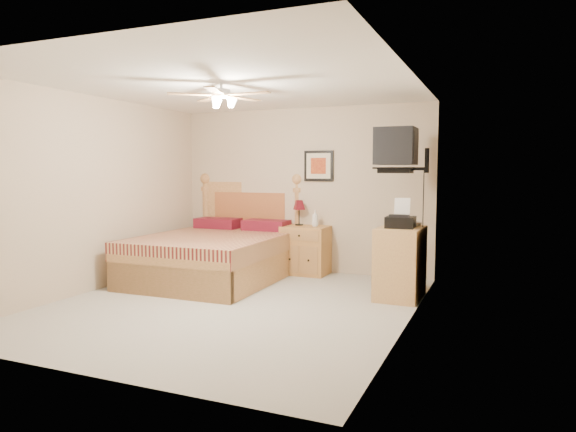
% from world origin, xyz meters
% --- Properties ---
extents(floor, '(4.50, 4.50, 0.00)m').
position_xyz_m(floor, '(0.00, 0.00, 0.00)').
color(floor, '#A39F94').
rests_on(floor, ground).
extents(ceiling, '(4.00, 4.50, 0.04)m').
position_xyz_m(ceiling, '(0.00, 0.00, 2.50)').
color(ceiling, white).
rests_on(ceiling, ground).
extents(wall_back, '(4.00, 0.04, 2.50)m').
position_xyz_m(wall_back, '(0.00, 2.25, 1.25)').
color(wall_back, tan).
rests_on(wall_back, ground).
extents(wall_front, '(4.00, 0.04, 2.50)m').
position_xyz_m(wall_front, '(0.00, -2.25, 1.25)').
color(wall_front, tan).
rests_on(wall_front, ground).
extents(wall_left, '(0.04, 4.50, 2.50)m').
position_xyz_m(wall_left, '(-2.00, 0.00, 1.25)').
color(wall_left, tan).
rests_on(wall_left, ground).
extents(wall_right, '(0.04, 4.50, 2.50)m').
position_xyz_m(wall_right, '(2.00, 0.00, 1.25)').
color(wall_right, tan).
rests_on(wall_right, ground).
extents(bed, '(1.81, 2.36, 1.52)m').
position_xyz_m(bed, '(-0.91, 1.12, 0.76)').
color(bed, '#A1763B').
rests_on(bed, ground).
extents(nightstand, '(0.67, 0.50, 0.72)m').
position_xyz_m(nightstand, '(0.15, 2.00, 0.36)').
color(nightstand, '#B97239').
rests_on(nightstand, ground).
extents(table_lamp, '(0.23, 0.23, 0.38)m').
position_xyz_m(table_lamp, '(0.00, 2.10, 0.91)').
color(table_lamp, '#5E0E17').
rests_on(table_lamp, nightstand).
extents(lotion_bottle, '(0.12, 0.12, 0.25)m').
position_xyz_m(lotion_bottle, '(0.29, 2.04, 0.84)').
color(lotion_bottle, white).
rests_on(lotion_bottle, nightstand).
extents(framed_picture, '(0.46, 0.04, 0.46)m').
position_xyz_m(framed_picture, '(0.27, 2.23, 1.62)').
color(framed_picture, black).
rests_on(framed_picture, wall_back).
extents(dresser, '(0.53, 0.75, 0.87)m').
position_xyz_m(dresser, '(1.73, 1.07, 0.43)').
color(dresser, '#AE7548').
rests_on(dresser, ground).
extents(fax_machine, '(0.34, 0.36, 0.35)m').
position_xyz_m(fax_machine, '(1.73, 1.01, 1.04)').
color(fax_machine, black).
rests_on(fax_machine, dresser).
extents(magazine_lower, '(0.29, 0.33, 0.03)m').
position_xyz_m(magazine_lower, '(1.71, 1.29, 0.88)').
color(magazine_lower, '#BFB597').
rests_on(magazine_lower, dresser).
extents(magazine_upper, '(0.28, 0.32, 0.02)m').
position_xyz_m(magazine_upper, '(1.73, 1.29, 0.90)').
color(magazine_upper, gray).
rests_on(magazine_upper, magazine_lower).
extents(wall_tv, '(0.56, 0.46, 0.58)m').
position_xyz_m(wall_tv, '(1.75, 1.34, 1.81)').
color(wall_tv, black).
rests_on(wall_tv, wall_right).
extents(ceiling_fan, '(1.14, 1.14, 0.28)m').
position_xyz_m(ceiling_fan, '(0.00, -0.20, 2.36)').
color(ceiling_fan, silver).
rests_on(ceiling_fan, ceiling).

